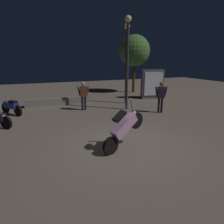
# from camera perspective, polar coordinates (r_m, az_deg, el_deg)

# --- Properties ---
(ground_plane) EXTENTS (40.00, 40.00, 0.00)m
(ground_plane) POSITION_cam_1_polar(r_m,az_deg,el_deg) (6.96, 3.99, -9.16)
(ground_plane) COLOR #756656
(motorcycle_pink_foreground) EXTENTS (1.61, 0.62, 1.63)m
(motorcycle_pink_foreground) POSITION_cam_1_polar(r_m,az_deg,el_deg) (6.32, 3.40, -4.41)
(motorcycle_pink_foreground) COLOR black
(motorcycle_pink_foreground) RESTS_ON ground_plane
(motorcycle_blue_parked_left) EXTENTS (1.06, 1.40, 1.11)m
(motorcycle_blue_parked_left) POSITION_cam_1_polar(r_m,az_deg,el_deg) (11.66, -26.82, 1.43)
(motorcycle_blue_parked_left) COLOR black
(motorcycle_blue_parked_left) RESTS_ON ground_plane
(person_rider_beside) EXTENTS (0.64, 0.37, 1.67)m
(person_rider_beside) POSITION_cam_1_polar(r_m,az_deg,el_deg) (11.00, 13.79, 4.86)
(person_rider_beside) COLOR black
(person_rider_beside) RESTS_ON ground_plane
(person_bystander_far) EXTENTS (0.67, 0.28, 1.61)m
(person_bystander_far) POSITION_cam_1_polar(r_m,az_deg,el_deg) (11.35, -8.16, 5.23)
(person_bystander_far) COLOR black
(person_bystander_far) RESTS_ON ground_plane
(streetlamp_near) EXTENTS (0.36, 0.36, 5.03)m
(streetlamp_near) POSITION_cam_1_polar(r_m,az_deg,el_deg) (11.31, 4.47, 16.69)
(streetlamp_near) COLOR #38383D
(streetlamp_near) RESTS_ON ground_plane
(streetlamp_far) EXTENTS (0.36, 0.36, 4.91)m
(streetlamp_far) POSITION_cam_1_polar(r_m,az_deg,el_deg) (12.99, 4.15, 16.17)
(streetlamp_far) COLOR #38383D
(streetlamp_far) RESTS_ON ground_plane
(tree_left_bg) EXTENTS (2.58, 2.58, 4.81)m
(tree_left_bg) POSITION_cam_1_polar(r_m,az_deg,el_deg) (17.61, 6.40, 16.98)
(tree_left_bg) COLOR #4C331E
(tree_left_bg) RESTS_ON ground_plane
(kiosk_billboard) EXTENTS (1.67, 0.85, 2.10)m
(kiosk_billboard) POSITION_cam_1_polar(r_m,az_deg,el_deg) (15.05, 11.43, 7.82)
(kiosk_billboard) COLOR #595960
(kiosk_billboard) RESTS_ON ground_plane
(planter_wall_low) EXTENTS (3.98, 0.50, 0.45)m
(planter_wall_low) POSITION_cam_1_polar(r_m,az_deg,el_deg) (13.16, -15.11, 2.95)
(planter_wall_low) COLOR gray
(planter_wall_low) RESTS_ON ground_plane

